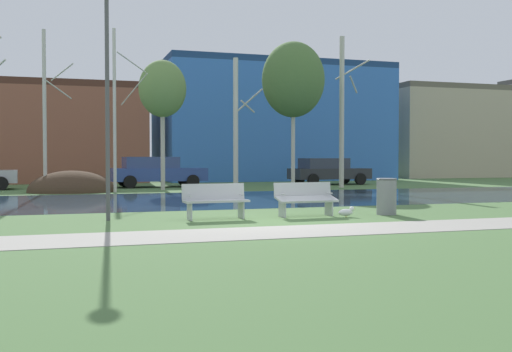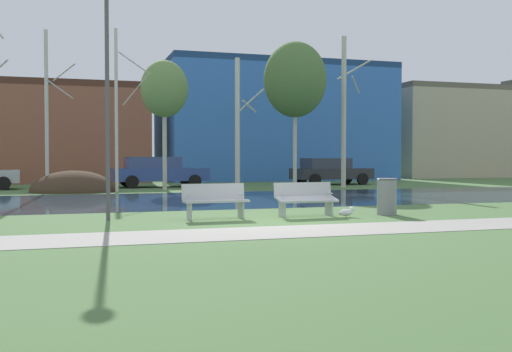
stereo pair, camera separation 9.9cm
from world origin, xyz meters
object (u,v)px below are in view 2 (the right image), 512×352
trash_bin (387,196)px  parked_hatch_third_dark (330,171)px  bench_right (305,198)px  seagull (346,212)px  streetlamp (107,65)px  parked_sedan_second_blue (158,171)px  bench_left (215,200)px

trash_bin → parked_hatch_third_dark: (5.72, 16.37, 0.27)m
bench_right → trash_bin: (2.23, -0.24, 0.03)m
bench_right → seagull: bearing=-30.9°
streetlamp → parked_sedan_second_blue: 16.42m
seagull → parked_sedan_second_blue: bearing=98.4°
bench_left → bench_right: 2.39m
bench_left → parked_hatch_third_dark: bearing=57.3°
bench_right → seagull: 1.11m
parked_sedan_second_blue → parked_hatch_third_dark: 9.52m
streetlamp → parked_hatch_third_dark: size_ratio=1.24×
streetlamp → parked_sedan_second_blue: (3.36, 15.80, -2.92)m
bench_left → trash_bin: 4.63m
bench_left → seagull: bearing=-9.3°
trash_bin → parked_sedan_second_blue: (-3.80, 16.52, 0.31)m
parked_sedan_second_blue → streetlamp: bearing=-102.0°
parked_sedan_second_blue → trash_bin: bearing=-77.1°
bench_right → seagull: size_ratio=3.39×
parked_hatch_third_dark → bench_left: bearing=-122.7°
bench_left → seagull: (3.30, -0.54, -0.34)m
bench_right → streetlamp: streetlamp is taller
seagull → parked_hatch_third_dark: 18.11m
bench_right → streetlamp: 5.93m
parked_hatch_third_dark → trash_bin: bearing=-109.3°
seagull → parked_sedan_second_blue: size_ratio=0.10×
trash_bin → streetlamp: size_ratio=0.17×
parked_hatch_third_dark → bench_right: bearing=-116.2°
streetlamp → trash_bin: bearing=-5.7°
trash_bin → parked_hatch_third_dark: size_ratio=0.21×
bench_left → trash_bin: trash_bin is taller
parked_sedan_second_blue → parked_hatch_third_dark: size_ratio=1.08×
seagull → trash_bin: bearing=13.1°
bench_left → streetlamp: size_ratio=0.29×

